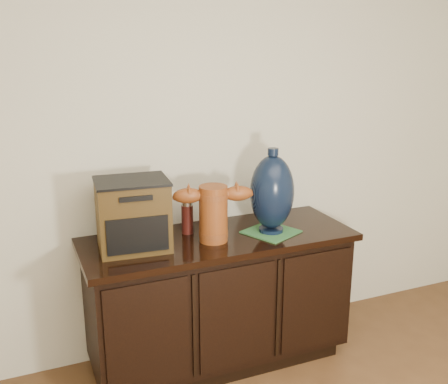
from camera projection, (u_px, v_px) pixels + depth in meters
name	position (u px, v px, depth m)	size (l,w,h in m)	color
sideboard	(219.00, 298.00, 2.90)	(1.46, 0.56, 0.75)	black
terracotta_vessel	(213.00, 210.00, 2.68)	(0.42, 0.18, 0.30)	brown
tv_radio	(133.00, 215.00, 2.59)	(0.38, 0.31, 0.35)	#3B290E
green_mat	(271.00, 232.00, 2.85)	(0.25, 0.25, 0.01)	#2F6834
lamp_base	(272.00, 193.00, 2.79)	(0.31, 0.31, 0.46)	black
spray_can	(187.00, 217.00, 2.81)	(0.06, 0.06, 0.18)	maroon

